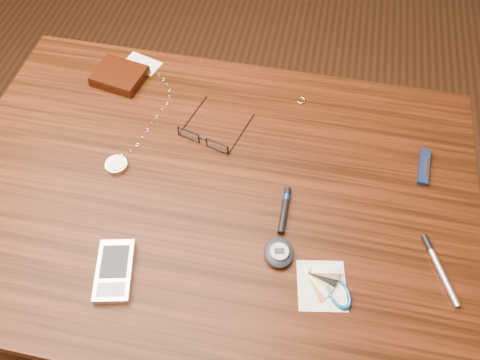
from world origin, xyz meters
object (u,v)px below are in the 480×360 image
at_px(pda_phone, 114,271).
at_px(silver_pen, 437,264).
at_px(desk, 212,216).
at_px(eyeglasses, 205,138).
at_px(notepad_keys, 330,288).
at_px(pocket_knife, 424,167).
at_px(pocket_watch, 119,161).
at_px(wallet_and_card, 120,75).
at_px(pedometer, 279,252).

relative_size(pda_phone, silver_pen, 0.97).
distance_m(desk, eyeglasses, 0.16).
bearing_deg(eyeglasses, notepad_keys, -43.21).
xyz_separation_m(pda_phone, pocket_knife, (0.51, 0.33, -0.00)).
distance_m(desk, notepad_keys, 0.30).
bearing_deg(notepad_keys, pocket_watch, 157.83).
distance_m(wallet_and_card, pedometer, 0.54).
distance_m(eyeglasses, silver_pen, 0.49).
xyz_separation_m(eyeglasses, silver_pen, (0.45, -0.18, -0.01)).
height_order(pda_phone, pedometer, pedometer).
relative_size(eyeglasses, silver_pen, 1.18).
bearing_deg(silver_pen, notepad_keys, -155.95).
relative_size(eyeglasses, notepad_keys, 1.33).
bearing_deg(wallet_and_card, pocket_knife, -9.92).
relative_size(wallet_and_card, silver_pen, 1.19).
height_order(wallet_and_card, pedometer, same).
bearing_deg(wallet_and_card, notepad_keys, -38.17).
xyz_separation_m(pocket_watch, pedometer, (0.34, -0.13, 0.00)).
distance_m(pda_phone, pocket_knife, 0.61).
height_order(desk, notepad_keys, notepad_keys).
bearing_deg(pedometer, pocket_watch, 158.60).
height_order(pocket_watch, notepad_keys, same).
bearing_deg(pocket_knife, pedometer, -136.12).
xyz_separation_m(pda_phone, notepad_keys, (0.36, 0.04, -0.00)).
distance_m(wallet_and_card, pocket_watch, 0.23).
bearing_deg(pocket_knife, desk, -161.91).
height_order(pda_phone, pocket_knife, pda_phone).
distance_m(wallet_and_card, pda_phone, 0.47).
xyz_separation_m(desk, pocket_watch, (-0.19, 0.02, 0.11)).
bearing_deg(pedometer, pocket_knife, 43.88).
distance_m(pocket_watch, pda_phone, 0.23).
height_order(desk, pocket_watch, pocket_watch).
xyz_separation_m(desk, pedometer, (0.15, -0.11, 0.11)).
distance_m(eyeglasses, pedometer, 0.29).
distance_m(desk, pocket_knife, 0.43).
relative_size(desk, notepad_keys, 9.15).
relative_size(pda_phone, pedometer, 1.77).
bearing_deg(notepad_keys, desk, 147.78).
relative_size(eyeglasses, pocket_knife, 1.70).
height_order(wallet_and_card, pocket_knife, wallet_and_card).
xyz_separation_m(pda_phone, pedometer, (0.27, 0.09, 0.00)).
xyz_separation_m(pocket_watch, notepad_keys, (0.43, -0.17, -0.00)).
height_order(notepad_keys, pocket_knife, same).
bearing_deg(pocket_knife, wallet_and_card, 170.08).
xyz_separation_m(pda_phone, silver_pen, (0.53, 0.12, -0.00)).
bearing_deg(pocket_knife, eyeglasses, -177.25).
distance_m(wallet_and_card, pocket_knife, 0.67).
xyz_separation_m(pedometer, notepad_keys, (0.09, -0.04, -0.01)).
distance_m(pda_phone, pedometer, 0.28).
xyz_separation_m(wallet_and_card, eyeglasses, (0.23, -0.14, 0.00)).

